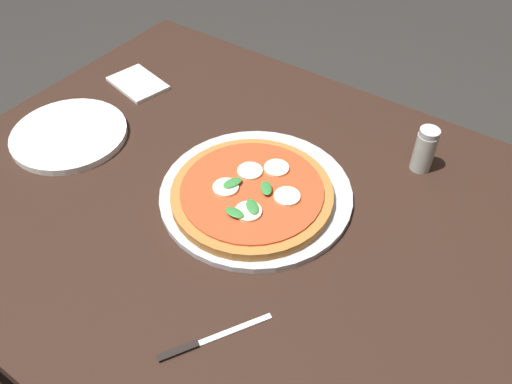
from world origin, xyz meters
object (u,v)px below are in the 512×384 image
(pizza, at_px, (252,193))
(knife, at_px, (201,342))
(pepper_shaker, at_px, (425,150))
(napkin, at_px, (138,83))
(serving_tray, at_px, (256,194))
(dining_table, at_px, (233,238))
(plate_white, at_px, (69,135))

(pizza, relative_size, knife, 1.88)
(pizza, height_order, pepper_shaker, pepper_shaker)
(napkin, distance_m, pepper_shaker, 0.65)
(serving_tray, relative_size, pizza, 1.21)
(serving_tray, height_order, pizza, pizza)
(dining_table, distance_m, pepper_shaker, 0.40)
(dining_table, bearing_deg, plate_white, -172.48)
(pizza, distance_m, pepper_shaker, 0.34)
(pizza, xyz_separation_m, knife, (0.10, -0.27, -0.02))
(dining_table, height_order, knife, knife)
(dining_table, relative_size, pepper_shaker, 12.17)
(dining_table, height_order, plate_white, plate_white)
(knife, bearing_deg, napkin, 141.38)
(dining_table, bearing_deg, knife, -61.36)
(knife, xyz_separation_m, pepper_shaker, (0.11, 0.53, 0.04))
(plate_white, bearing_deg, napkin, 95.05)
(dining_table, height_order, pizza, pizza)
(dining_table, xyz_separation_m, plate_white, (-0.37, -0.05, 0.12))
(serving_tray, height_order, knife, serving_tray)
(plate_white, height_order, pepper_shaker, pepper_shaker)
(napkin, xyz_separation_m, knife, (0.53, -0.43, -0.00))
(serving_tray, bearing_deg, pepper_shaker, 48.59)
(plate_white, xyz_separation_m, knife, (0.52, -0.21, -0.00))
(plate_white, height_order, napkin, plate_white)
(napkin, relative_size, knife, 0.85)
(dining_table, bearing_deg, pizza, 17.71)
(plate_white, relative_size, pepper_shaker, 2.56)
(serving_tray, distance_m, pizza, 0.02)
(dining_table, height_order, serving_tray, serving_tray)
(dining_table, xyz_separation_m, knife, (0.14, -0.26, 0.12))
(serving_tray, bearing_deg, dining_table, -139.41)
(pizza, height_order, plate_white, pizza)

